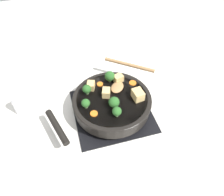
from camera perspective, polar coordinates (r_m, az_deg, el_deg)
ground_plane at (r=0.91m, az=0.00°, el=-3.39°), size 2.40×2.40×0.00m
front_burner_grate at (r=0.90m, az=0.00°, el=-2.92°), size 0.31×0.31×0.03m
skillet_pan at (r=0.87m, az=-0.13°, el=-1.11°), size 0.41×0.31×0.05m
wooden_spoon at (r=0.94m, az=3.24°, el=6.28°), size 0.23×0.24×0.02m
tofu_cube_center_large at (r=0.88m, az=-5.55°, el=3.24°), size 0.04×0.04×0.03m
tofu_cube_near_handle at (r=0.85m, az=-1.52°, el=1.42°), size 0.04×0.05×0.03m
tofu_cube_east_chunk at (r=0.91m, az=1.65°, el=5.15°), size 0.04×0.04×0.03m
tofu_cube_west_chunk at (r=0.84m, az=6.77°, el=0.86°), size 0.04×0.05×0.04m
broccoli_floret_near_spoon at (r=0.90m, az=-0.60°, el=5.73°), size 0.04×0.04×0.05m
broccoli_floret_center_top at (r=0.78m, az=1.28°, el=-3.52°), size 0.03×0.03×0.04m
broccoli_floret_east_rim at (r=0.85m, az=-6.60°, el=2.31°), size 0.03×0.03×0.04m
broccoli_floret_west_rim at (r=0.81m, az=-6.90°, el=-1.37°), size 0.03×0.03×0.04m
broccoli_floret_north_edge at (r=0.80m, az=0.52°, el=-1.13°), size 0.04×0.04×0.05m
carrot_slice_orange_thin at (r=0.90m, az=-3.17°, el=3.63°), size 0.03×0.03×0.01m
carrot_slice_near_center at (r=0.80m, az=-4.74°, el=-4.10°), size 0.03×0.03×0.01m
carrot_slice_edge_slice at (r=0.91m, az=5.42°, el=3.91°), size 0.03×0.03×0.01m
salt_shaker at (r=0.95m, az=-23.38°, el=-1.75°), size 0.04×0.04×0.09m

